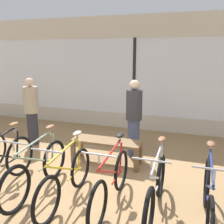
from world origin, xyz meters
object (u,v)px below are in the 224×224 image
object	(u,v)px
bicycle_center	(66,179)
customer_near_rack	(31,110)
bicycle_left	(0,166)
customer_by_window	(134,117)
bicycle_right	(156,190)
bicycle_center_right	(111,183)
bicycle_center_left	(37,170)
bicycle_far_right	(208,199)
display_bench	(106,144)

from	to	relation	value
bicycle_center	customer_near_rack	distance (m)	2.80
bicycle_left	customer_by_window	world-z (taller)	customer_by_window
bicycle_center	bicycle_right	xyz separation A→B (m)	(1.31, 0.14, -0.00)
bicycle_left	customer_by_window	xyz separation A→B (m)	(1.75, 2.04, 0.47)
bicycle_center	bicycle_center_right	xyz separation A→B (m)	(0.67, 0.12, 0.00)
customer_near_rack	bicycle_center_left	bearing A→B (deg)	-52.41
bicycle_far_right	display_bench	bearing A→B (deg)	143.76
bicycle_center_right	customer_near_rack	bearing A→B (deg)	145.72
bicycle_center	customer_by_window	distance (m)	2.17
bicycle_left	customer_near_rack	size ratio (longest dim) A/B	1.08
bicycle_center_left	customer_by_window	bearing A→B (deg)	61.04
display_bench	bicycle_far_right	bearing A→B (deg)	-36.24
bicycle_center_right	bicycle_far_right	bearing A→B (deg)	-1.28
bicycle_far_right	bicycle_center_left	bearing A→B (deg)	-179.96
bicycle_center	bicycle_center_right	bearing A→B (deg)	9.85
bicycle_center_right	customer_by_window	world-z (taller)	customer_by_window
display_bench	bicycle_center_left	bearing A→B (deg)	-115.95
bicycle_left	bicycle_center	size ratio (longest dim) A/B	1.05
bicycle_center	display_bench	size ratio (longest dim) A/B	1.19
bicycle_center_left	customer_near_rack	bearing A→B (deg)	127.59
bicycle_center	bicycle_center_right	distance (m)	0.68
bicycle_far_right	customer_near_rack	distance (m)	4.39
bicycle_left	display_bench	xyz separation A→B (m)	(1.33, 1.46, 0.00)
bicycle_center_right	bicycle_right	xyz separation A→B (m)	(0.64, 0.02, -0.00)
bicycle_right	customer_near_rack	xyz separation A→B (m)	(-3.29, 1.78, 0.48)
bicycle_center	bicycle_far_right	size ratio (longest dim) A/B	0.95
bicycle_center_right	customer_by_window	bearing A→B (deg)	94.50
bicycle_center_left	display_bench	size ratio (longest dim) A/B	1.25
bicycle_left	customer_near_rack	distance (m)	2.11
bicycle_right	customer_by_window	size ratio (longest dim) A/B	1.01
bicycle_far_right	display_bench	distance (m)	2.33
bicycle_right	bicycle_left	bearing A→B (deg)	-176.86
bicycle_left	bicycle_center	distance (m)	1.23
customer_near_rack	customer_by_window	size ratio (longest dim) A/B	0.98
bicycle_far_right	customer_by_window	size ratio (longest dim) A/B	1.05
bicycle_right	bicycle_far_right	size ratio (longest dim) A/B	0.96
bicycle_center_left	customer_near_rack	distance (m)	2.37
bicycle_left	customer_by_window	distance (m)	2.73
bicycle_right	display_bench	size ratio (longest dim) A/B	1.20
bicycle_center_left	customer_by_window	world-z (taller)	customer_by_window
bicycle_right	display_bench	bearing A→B (deg)	132.34
bicycle_center	customer_by_window	world-z (taller)	customer_by_window
bicycle_right	bicycle_far_right	world-z (taller)	bicycle_far_right
bicycle_center_left	bicycle_right	distance (m)	1.88
bicycle_center_right	bicycle_far_right	world-z (taller)	bicycle_far_right
bicycle_left	bicycle_center	bearing A→B (deg)	-0.08
bicycle_center_right	bicycle_center	bearing A→B (deg)	-170.15
bicycle_right	customer_near_rack	distance (m)	3.77
bicycle_right	customer_near_rack	bearing A→B (deg)	151.56
bicycle_far_right	customer_near_rack	xyz separation A→B (m)	(-3.96, 1.84, 0.45)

